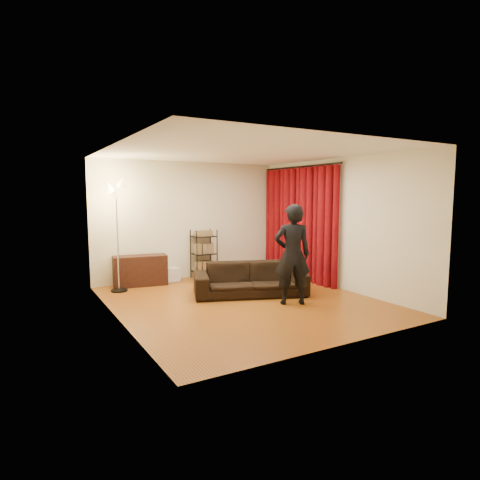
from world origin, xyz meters
TOP-DOWN VIEW (x-y plane):
  - floor at (0.00, 0.00)m, footprint 5.00×5.00m
  - ceiling at (0.00, 0.00)m, footprint 5.00×5.00m
  - wall_back at (0.00, 2.50)m, footprint 5.00×0.00m
  - wall_front at (0.00, -2.50)m, footprint 5.00×0.00m
  - wall_left at (-2.25, 0.00)m, footprint 0.00×5.00m
  - wall_right at (2.25, 0.00)m, footprint 0.00×5.00m
  - curtain_rod at (2.15, 1.12)m, footprint 0.04×2.65m
  - curtain at (2.13, 1.12)m, footprint 0.22×2.65m
  - sofa at (0.35, 0.33)m, footprint 2.32×1.57m
  - person at (0.67, -0.58)m, footprint 0.77×0.67m
  - media_cabinet at (-1.27, 2.23)m, footprint 1.17×0.58m
  - storage_boxes at (-0.56, 2.31)m, footprint 0.39×0.32m
  - wire_shelf at (0.26, 2.28)m, footprint 0.55×0.41m
  - floor_lamp at (-1.80, 1.92)m, footprint 0.45×0.45m

SIDE VIEW (x-z plane):
  - floor at x=0.00m, z-range 0.00..0.00m
  - storage_boxes at x=-0.56m, z-range 0.00..0.31m
  - sofa at x=0.35m, z-range 0.00..0.63m
  - media_cabinet at x=-1.27m, z-range 0.00..0.65m
  - wire_shelf at x=0.26m, z-range 0.00..1.14m
  - person at x=0.67m, z-range 0.00..1.79m
  - floor_lamp at x=-1.80m, z-range 0.00..2.20m
  - curtain at x=2.13m, z-range 0.00..2.55m
  - wall_back at x=0.00m, z-range -1.15..3.85m
  - wall_front at x=0.00m, z-range -1.15..3.85m
  - wall_left at x=-2.25m, z-range -1.15..3.85m
  - wall_right at x=2.25m, z-range -1.15..3.85m
  - curtain_rod at x=2.15m, z-range 2.56..2.60m
  - ceiling at x=0.00m, z-range 2.70..2.70m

